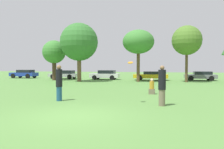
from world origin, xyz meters
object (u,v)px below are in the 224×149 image
(frisbee, at_px, (130,63))
(parked_car_white, at_px, (105,75))
(bystander_sitting, at_px, (152,88))
(tree_0, at_px, (54,52))
(parked_car_grey, at_px, (201,76))
(tree_3, at_px, (187,41))
(parked_car_yellow, at_px, (151,75))
(tree_1, at_px, (79,42))
(person_catcher, at_px, (162,85))
(tree_2, at_px, (138,42))
(parked_car_silver, at_px, (64,74))
(parked_car_blue, at_px, (24,74))
(person_thrower, at_px, (59,83))

(frisbee, relative_size, parked_car_white, 0.06)
(bystander_sitting, xyz_separation_m, tree_0, (-13.30, 11.39, 3.20))
(tree_0, xyz_separation_m, parked_car_white, (6.00, 3.29, -2.97))
(frisbee, height_order, parked_car_grey, frisbee)
(tree_3, bearing_deg, parked_car_white, 164.98)
(tree_3, bearing_deg, parked_car_yellow, 146.18)
(tree_0, relative_size, tree_1, 0.75)
(parked_car_grey, bearing_deg, bystander_sitting, 70.62)
(person_catcher, height_order, tree_2, tree_2)
(tree_2, bearing_deg, parked_car_yellow, 68.42)
(person_catcher, distance_m, tree_1, 17.70)
(tree_1, distance_m, parked_car_silver, 7.84)
(tree_3, distance_m, parked_car_white, 11.58)
(tree_2, height_order, tree_3, tree_3)
(person_catcher, bearing_deg, parked_car_grey, -100.52)
(tree_2, relative_size, tree_3, 0.94)
(parked_car_grey, bearing_deg, frisbee, 72.04)
(bystander_sitting, height_order, parked_car_grey, parked_car_grey)
(bystander_sitting, bearing_deg, parked_car_grey, 71.48)
(frisbee, distance_m, tree_3, 16.57)
(tree_0, distance_m, parked_car_blue, 8.59)
(tree_0, relative_size, tree_2, 0.85)
(tree_2, height_order, parked_car_white, tree_2)
(tree_3, relative_size, parked_car_white, 1.62)
(person_catcher, bearing_deg, tree_2, -76.69)
(frisbee, bearing_deg, bystander_sitting, 78.62)
(tree_1, bearing_deg, parked_car_silver, 131.24)
(tree_1, relative_size, tree_2, 1.14)
(person_thrower, xyz_separation_m, parked_car_grey, (9.84, 19.60, -0.35))
(parked_car_grey, bearing_deg, tree_0, 11.84)
(tree_3, bearing_deg, tree_2, -174.11)
(parked_car_yellow, bearing_deg, parked_car_blue, -2.21)
(frisbee, bearing_deg, parked_car_yellow, 90.58)
(person_thrower, relative_size, parked_car_blue, 0.47)
(parked_car_blue, bearing_deg, tree_0, 151.64)
(bystander_sitting, distance_m, tree_2, 12.31)
(parked_car_silver, bearing_deg, person_catcher, 125.95)
(parked_car_white, bearing_deg, person_catcher, 112.14)
(frisbee, xyz_separation_m, parked_car_grey, (6.01, 19.54, -1.40))
(tree_2, xyz_separation_m, parked_car_yellow, (1.32, 3.35, -4.05))
(parked_car_silver, height_order, parked_car_yellow, parked_car_silver)
(tree_0, bearing_deg, tree_2, -0.41)
(tree_2, bearing_deg, parked_car_white, 145.94)
(tree_0, relative_size, parked_car_blue, 1.27)
(tree_3, bearing_deg, bystander_sitting, -104.89)
(tree_0, bearing_deg, parked_car_white, 28.74)
(tree_2, bearing_deg, parked_car_grey, 29.44)
(frisbee, xyz_separation_m, parked_car_yellow, (-0.19, 18.64, -1.40))
(parked_car_silver, bearing_deg, parked_car_grey, -179.03)
(person_thrower, xyz_separation_m, frisbee, (3.82, 0.06, 1.05))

